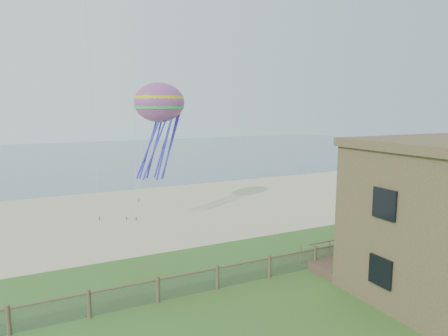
{
  "coord_description": "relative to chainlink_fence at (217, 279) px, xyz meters",
  "views": [
    {
      "loc": [
        -7.89,
        -10.68,
        8.79
      ],
      "look_at": [
        1.36,
        8.0,
        5.66
      ],
      "focal_mm": 32.0,
      "sensor_mm": 36.0,
      "label": 1
    }
  ],
  "objects": [
    {
      "name": "ocean",
      "position": [
        0.0,
        60.0,
        -0.55
      ],
      "size": [
        160.0,
        68.0,
        0.02
      ],
      "primitive_type": "cube",
      "color": "slate",
      "rests_on": "ground"
    },
    {
      "name": "octopus_kite",
      "position": [
        0.83,
        11.39,
        6.73
      ],
      "size": [
        4.09,
        3.28,
        7.46
      ],
      "primitive_type": null,
      "rotation": [
        0.0,
        0.0,
        0.22
      ],
      "color": "#FF3528"
    },
    {
      "name": "chainlink_fence",
      "position": [
        0.0,
        0.0,
        0.0
      ],
      "size": [
        36.2,
        0.2,
        1.25
      ],
      "primitive_type": null,
      "color": "#4D3E2B",
      "rests_on": "ground"
    },
    {
      "name": "motel_deck",
      "position": [
        13.0,
        -1.0,
        -0.3
      ],
      "size": [
        15.0,
        2.0,
        0.5
      ],
      "primitive_type": "cube",
      "color": "brown",
      "rests_on": "ground"
    },
    {
      "name": "picnic_table",
      "position": [
        8.46,
        -1.0,
        -0.23
      ],
      "size": [
        1.76,
        1.48,
        0.65
      ],
      "primitive_type": null,
      "rotation": [
        0.0,
        0.0,
        -0.22
      ],
      "color": "brown",
      "rests_on": "ground"
    },
    {
      "name": "sand_beach",
      "position": [
        0.0,
        16.0,
        -0.55
      ],
      "size": [
        72.0,
        20.0,
        0.02
      ],
      "primitive_type": "cube",
      "color": "#C2B88C",
      "rests_on": "ground"
    }
  ]
}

